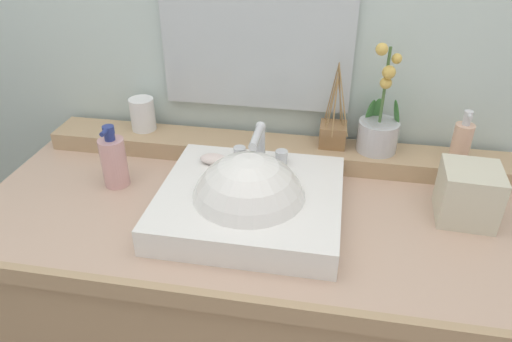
{
  "coord_description": "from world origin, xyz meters",
  "views": [
    {
      "loc": [
        0.16,
        -0.95,
        1.53
      ],
      "look_at": [
        -0.01,
        -0.01,
        0.95
      ],
      "focal_mm": 33.25,
      "sensor_mm": 36.0,
      "label": 1
    }
  ],
  "objects_px": {
    "reed_diffuser": "(333,133)",
    "soap_dispenser": "(461,142)",
    "tumbler_cup": "(143,114)",
    "potted_plant": "(379,128)",
    "soap_bar": "(213,159)",
    "sink_basin": "(250,206)",
    "lotion_bottle": "(114,161)",
    "tissue_box": "(468,194)"
  },
  "relations": [
    {
      "from": "reed_diffuser",
      "to": "soap_dispenser",
      "type": "bearing_deg",
      "value": -6.67
    },
    {
      "from": "tumbler_cup",
      "to": "potted_plant",
      "type": "bearing_deg",
      "value": -0.73
    },
    {
      "from": "soap_bar",
      "to": "sink_basin",
      "type": "bearing_deg",
      "value": -45.77
    },
    {
      "from": "lotion_bottle",
      "to": "tumbler_cup",
      "type": "bearing_deg",
      "value": 92.34
    },
    {
      "from": "soap_bar",
      "to": "tissue_box",
      "type": "bearing_deg",
      "value": -2.84
    },
    {
      "from": "tumbler_cup",
      "to": "soap_bar",
      "type": "bearing_deg",
      "value": -35.31
    },
    {
      "from": "sink_basin",
      "to": "tissue_box",
      "type": "distance_m",
      "value": 0.51
    },
    {
      "from": "lotion_bottle",
      "to": "tissue_box",
      "type": "relative_size",
      "value": 1.28
    },
    {
      "from": "soap_bar",
      "to": "lotion_bottle",
      "type": "bearing_deg",
      "value": -170.94
    },
    {
      "from": "potted_plant",
      "to": "reed_diffuser",
      "type": "distance_m",
      "value": 0.13
    },
    {
      "from": "sink_basin",
      "to": "lotion_bottle",
      "type": "xyz_separation_m",
      "value": [
        -0.37,
        0.08,
        0.04
      ]
    },
    {
      "from": "potted_plant",
      "to": "soap_dispenser",
      "type": "bearing_deg",
      "value": -8.34
    },
    {
      "from": "potted_plant",
      "to": "tissue_box",
      "type": "bearing_deg",
      "value": -46.02
    },
    {
      "from": "soap_dispenser",
      "to": "tissue_box",
      "type": "height_order",
      "value": "soap_dispenser"
    },
    {
      "from": "tumbler_cup",
      "to": "tissue_box",
      "type": "xyz_separation_m",
      "value": [
        0.89,
        -0.22,
        -0.03
      ]
    },
    {
      "from": "sink_basin",
      "to": "soap_bar",
      "type": "height_order",
      "value": "sink_basin"
    },
    {
      "from": "sink_basin",
      "to": "tumbler_cup",
      "type": "height_order",
      "value": "sink_basin"
    },
    {
      "from": "sink_basin",
      "to": "soap_dispenser",
      "type": "bearing_deg",
      "value": 27.8
    },
    {
      "from": "sink_basin",
      "to": "soap_bar",
      "type": "relative_size",
      "value": 6.11
    },
    {
      "from": "tumbler_cup",
      "to": "tissue_box",
      "type": "bearing_deg",
      "value": -13.87
    },
    {
      "from": "potted_plant",
      "to": "soap_dispenser",
      "type": "distance_m",
      "value": 0.21
    },
    {
      "from": "soap_bar",
      "to": "lotion_bottle",
      "type": "relative_size",
      "value": 0.41
    },
    {
      "from": "sink_basin",
      "to": "soap_dispenser",
      "type": "height_order",
      "value": "soap_dispenser"
    },
    {
      "from": "sink_basin",
      "to": "tumbler_cup",
      "type": "distance_m",
      "value": 0.5
    },
    {
      "from": "potted_plant",
      "to": "tumbler_cup",
      "type": "xyz_separation_m",
      "value": [
        -0.68,
        0.01,
        -0.02
      ]
    },
    {
      "from": "tumbler_cup",
      "to": "reed_diffuser",
      "type": "height_order",
      "value": "reed_diffuser"
    },
    {
      "from": "soap_dispenser",
      "to": "reed_diffuser",
      "type": "bearing_deg",
      "value": 173.33
    },
    {
      "from": "sink_basin",
      "to": "soap_bar",
      "type": "bearing_deg",
      "value": 134.23
    },
    {
      "from": "potted_plant",
      "to": "sink_basin",
      "type": "bearing_deg",
      "value": -135.03
    },
    {
      "from": "reed_diffuser",
      "to": "tissue_box",
      "type": "height_order",
      "value": "reed_diffuser"
    },
    {
      "from": "potted_plant",
      "to": "soap_dispenser",
      "type": "relative_size",
      "value": 2.08
    },
    {
      "from": "sink_basin",
      "to": "potted_plant",
      "type": "bearing_deg",
      "value": 44.97
    },
    {
      "from": "potted_plant",
      "to": "reed_diffuser",
      "type": "xyz_separation_m",
      "value": [
        -0.12,
        0.01,
        -0.03
      ]
    },
    {
      "from": "lotion_bottle",
      "to": "tissue_box",
      "type": "bearing_deg",
      "value": 0.66
    },
    {
      "from": "soap_dispenser",
      "to": "potted_plant",
      "type": "bearing_deg",
      "value": 171.66
    },
    {
      "from": "sink_basin",
      "to": "lotion_bottle",
      "type": "relative_size",
      "value": 2.52
    },
    {
      "from": "lotion_bottle",
      "to": "sink_basin",
      "type": "bearing_deg",
      "value": -12.06
    },
    {
      "from": "soap_bar",
      "to": "soap_dispenser",
      "type": "relative_size",
      "value": 0.48
    },
    {
      "from": "sink_basin",
      "to": "potted_plant",
      "type": "distance_m",
      "value": 0.43
    },
    {
      "from": "tumbler_cup",
      "to": "lotion_bottle",
      "type": "distance_m",
      "value": 0.23
    },
    {
      "from": "reed_diffuser",
      "to": "tissue_box",
      "type": "bearing_deg",
      "value": -33.95
    },
    {
      "from": "tissue_box",
      "to": "reed_diffuser",
      "type": "bearing_deg",
      "value": 146.05
    }
  ]
}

